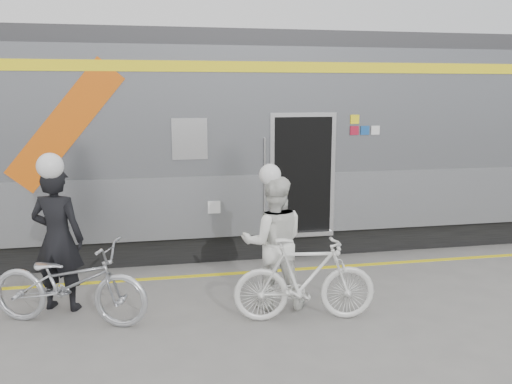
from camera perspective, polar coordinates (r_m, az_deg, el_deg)
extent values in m
plane|color=slate|center=(7.36, 1.94, -13.88)|extent=(90.00, 90.00, 0.00)
cube|color=black|center=(11.09, -8.42, -4.14)|extent=(24.00, 2.70, 0.50)
cube|color=#9EA0A5|center=(10.91, -8.53, -0.08)|extent=(24.00, 3.00, 1.10)
cube|color=slate|center=(10.73, -8.78, 8.61)|extent=(24.00, 3.00, 2.20)
cube|color=#38383A|center=(10.76, -8.97, 15.28)|extent=(24.00, 2.64, 0.30)
cube|color=yellow|center=(9.23, -8.45, 12.98)|extent=(24.00, 0.02, 0.18)
cube|color=#D7580C|center=(9.31, -19.49, 6.62)|extent=(1.96, 0.01, 2.19)
cube|color=black|center=(9.27, -7.01, 5.57)|extent=(0.55, 0.02, 0.65)
cube|color=black|center=(9.91, 4.60, 1.86)|extent=(1.05, 0.45, 2.10)
cube|color=silver|center=(9.71, 4.94, 1.68)|extent=(1.20, 0.02, 2.25)
cylinder|color=silver|center=(9.52, 0.92, 1.54)|extent=(0.04, 0.04, 1.40)
cube|color=silver|center=(9.88, 4.91, -4.26)|extent=(1.05, 0.25, 0.06)
cube|color=yellow|center=(9.91, 10.36, 7.54)|extent=(0.16, 0.01, 0.16)
cube|color=#A4122B|center=(9.92, 10.33, 6.39)|extent=(0.16, 0.01, 0.16)
cube|color=#174D98|center=(10.00, 11.40, 6.38)|extent=(0.16, 0.01, 0.16)
cube|color=silver|center=(10.08, 12.45, 6.37)|extent=(0.16, 0.01, 0.16)
cube|color=silver|center=(9.48, -4.43, -1.61)|extent=(0.22, 0.01, 0.22)
cube|color=yellow|center=(9.32, -1.13, -8.48)|extent=(24.00, 0.12, 0.01)
imported|color=black|center=(8.04, -20.15, -4.66)|extent=(0.87, 0.71, 2.04)
imported|color=#B8BBC1|center=(7.63, -19.04, -9.03)|extent=(2.27, 1.42, 1.13)
imported|color=white|center=(7.66, 1.86, -5.33)|extent=(1.00, 0.83, 1.89)
imported|color=silver|center=(7.34, 5.15, -9.15)|extent=(1.96, 0.77, 1.15)
sphere|color=white|center=(7.83, -20.70, 3.85)|extent=(0.35, 0.35, 0.35)
sphere|color=white|center=(7.43, 1.91, 2.84)|extent=(0.30, 0.30, 0.30)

